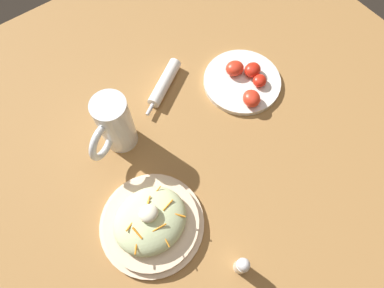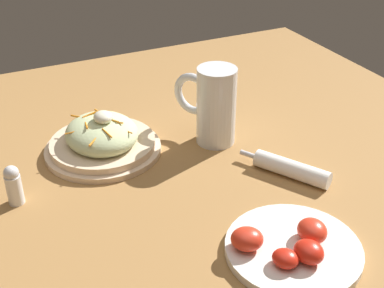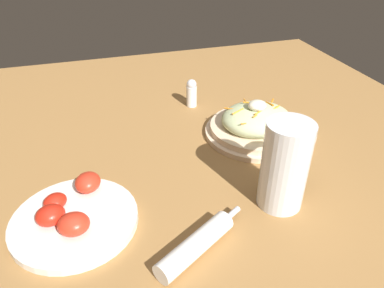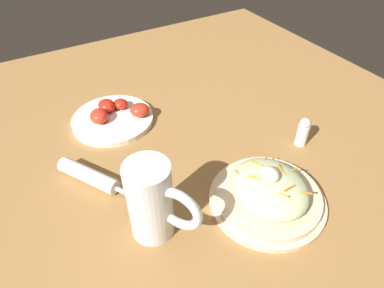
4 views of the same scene
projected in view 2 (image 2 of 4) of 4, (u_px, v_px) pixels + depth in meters
name	position (u px, v px, depth m)	size (l,w,h in m)	color
ground_plane	(178.00, 198.00, 0.95)	(1.43, 1.43, 0.00)	#9E703D
salad_plate	(102.00, 139.00, 1.07)	(0.24, 0.24, 0.09)	beige
beer_mug	(214.00, 109.00, 1.08)	(0.13, 0.10, 0.16)	white
napkin_roll	(291.00, 169.00, 1.00)	(0.17, 0.11, 0.03)	white
tomato_plate	(292.00, 247.00, 0.81)	(0.21, 0.21, 0.05)	white
salt_shaker	(14.00, 185.00, 0.92)	(0.03, 0.03, 0.08)	white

